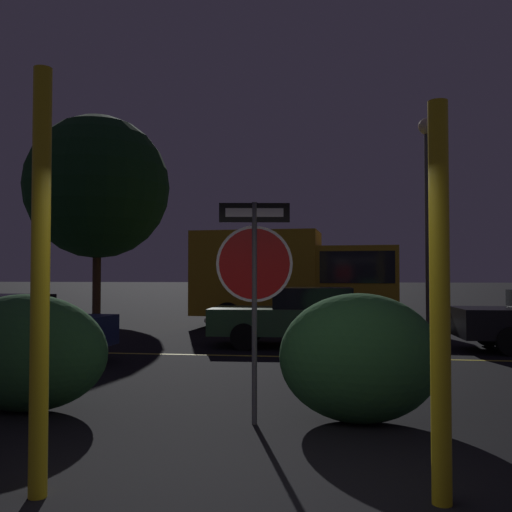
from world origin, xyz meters
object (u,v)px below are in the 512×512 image
Objects in this scene: delivery_truck at (296,276)px; yellow_pole_left at (40,280)px; hedge_bush_2 at (359,358)px; passing_car_2 at (308,317)px; stop_sign at (254,267)px; tree_0 at (98,187)px; yellow_pole_right at (440,300)px; street_lamp at (427,181)px; hedge_bush_1 at (25,352)px.

yellow_pole_left is at bearing -0.50° from delivery_truck.
delivery_truck is (-1.52, 11.63, 0.93)m from hedge_bush_2.
delivery_truck is at bearing 5.06° from passing_car_2.
stop_sign is at bearing 5.11° from delivery_truck.
stop_sign is at bearing -60.51° from tree_0.
yellow_pole_right is 0.45× the size of street_lamp.
street_lamp is (2.62, 11.91, 3.93)m from hedge_bush_2.
street_lamp reaches higher than stop_sign.
hedge_bush_1 is at bearing 121.85° from yellow_pole_left.
delivery_truck is at bearing 98.28° from yellow_pole_right.
tree_0 reaches higher than yellow_pole_right.
yellow_pole_right is at bearing -26.01° from hedge_bush_1.
tree_0 is at bearing 123.22° from hedge_bush_2.
tree_0 reaches higher than yellow_pole_left.
passing_car_2 is at bearing 80.41° from yellow_pole_left.
stop_sign is 2.67m from yellow_pole_left.
tree_0 is at bearing 110.49° from hedge_bush_1.
hedge_bush_2 is 0.23× the size of tree_0.
hedge_bush_1 is at bearing 167.51° from stop_sign.
street_lamp is (3.79, 12.11, 2.90)m from stop_sign.
tree_0 reaches higher than stop_sign.
street_lamp is (3.53, 5.05, 3.97)m from passing_car_2.
hedge_bush_1 is at bearing -119.22° from street_lamp.
stop_sign is at bearing -3.80° from hedge_bush_1.
stop_sign is 11.84m from delivery_truck.
yellow_pole_right is 14.65m from street_lamp.
delivery_truck is (2.53, 11.64, 0.94)m from hedge_bush_1.
passing_car_2 is 12.22m from tree_0.
yellow_pole_left is at bearing -128.37° from stop_sign.
tree_0 is (-5.39, 14.43, 4.38)m from hedge_bush_1.
passing_car_2 is (0.27, 7.07, -1.07)m from stop_sign.
yellow_pole_left is at bearing 168.20° from passing_car_2.
delivery_truck is at bearing 97.42° from hedge_bush_2.
passing_car_2 is at bearing -124.94° from street_lamp.
yellow_pole_right is 5.12m from hedge_bush_1.
stop_sign is at bearing -170.19° from hedge_bush_2.
passing_car_2 is at bearing 10.72° from delivery_truck.
hedge_bush_2 is at bearing -56.78° from tree_0.
tree_0 reaches higher than passing_car_2.
street_lamp is at bearing 70.49° from yellow_pole_left.
hedge_bush_1 is (-4.55, 2.22, -0.77)m from yellow_pole_right.
passing_car_2 is at bearing 98.80° from yellow_pole_right.
yellow_pole_left reaches higher than delivery_truck.
street_lamp is (5.11, 14.43, 3.03)m from yellow_pole_left.
hedge_bush_2 is 17.78m from tree_0.
hedge_bush_1 is at bearing -179.84° from hedge_bush_2.
yellow_pole_right is at bearing 5.44° from yellow_pole_left.
yellow_pole_left is 14.18m from delivery_truck.
passing_car_2 is (1.59, 9.38, -0.94)m from yellow_pole_left.
yellow_pole_right is 14.01m from delivery_truck.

